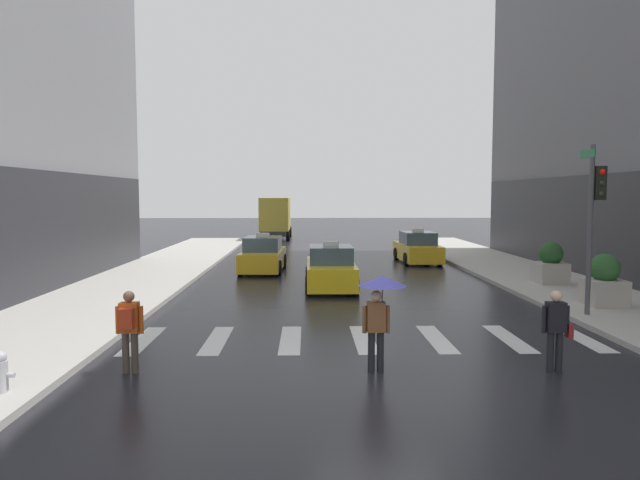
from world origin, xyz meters
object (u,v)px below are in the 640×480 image
taxi_second (263,256)px  planter_near_corner (605,282)px  planter_mid_block (551,265)px  box_truck (276,217)px  traffic_light_pole (594,205)px  taxi_lead (331,269)px  taxi_third (417,249)px  pedestrian_with_handbag (556,326)px  fire_hydrant (0,372)px  pedestrian_with_umbrella (380,297)px  pedestrian_with_backpack (129,325)px

taxi_second → planter_near_corner: 14.62m
planter_mid_block → box_truck: bearing=116.0°
traffic_light_pole → planter_mid_block: bearing=77.2°
traffic_light_pole → taxi_lead: traffic_light_pole is taller
taxi_third → taxi_lead: bearing=-120.7°
traffic_light_pole → taxi_second: traffic_light_pole is taller
planter_near_corner → planter_mid_block: same height
planter_near_corner → taxi_lead: bearing=151.7°
taxi_lead → pedestrian_with_handbag: taxi_lead is taller
fire_hydrant → box_truck: bearing=85.5°
pedestrian_with_umbrella → planter_mid_block: bearing=52.9°
traffic_light_pole → taxi_third: size_ratio=1.05×
box_truck → pedestrian_with_backpack: size_ratio=4.58×
pedestrian_with_backpack → fire_hydrant: (-1.74, -1.50, -0.46)m
traffic_light_pole → taxi_lead: bearing=141.1°
pedestrian_with_umbrella → pedestrian_with_handbag: size_ratio=1.18×
box_truck → planter_near_corner: 31.04m
fire_hydrant → planter_near_corner: planter_near_corner is taller
taxi_lead → taxi_second: bearing=120.7°
pedestrian_with_umbrella → fire_hydrant: pedestrian_with_umbrella is taller
pedestrian_with_backpack → planter_mid_block: 16.68m
traffic_light_pole → pedestrian_with_handbag: 6.21m
taxi_third → planter_mid_block: (3.55, -8.30, 0.15)m
planter_mid_block → taxi_second: bearing=156.8°
taxi_third → fire_hydrant: bearing=-118.7°
pedestrian_with_umbrella → pedestrian_with_handbag: bearing=-1.6°
traffic_light_pole → taxi_second: (-10.12, 10.73, -2.53)m
taxi_third → pedestrian_with_backpack: size_ratio=2.78×
pedestrian_with_umbrella → pedestrian_with_backpack: pedestrian_with_umbrella is taller
taxi_second → fire_hydrant: bearing=-100.8°
taxi_second → pedestrian_with_handbag: bearing=-65.8°
pedestrian_with_umbrella → pedestrian_with_handbag: pedestrian_with_umbrella is taller
box_truck → traffic_light_pole: bearing=-70.7°
pedestrian_with_backpack → planter_near_corner: size_ratio=1.03×
traffic_light_pole → box_truck: 31.92m
taxi_second → planter_mid_block: 12.46m
pedestrian_with_umbrella → box_truck: bearing=96.3°
taxi_third → pedestrian_with_umbrella: pedestrian_with_umbrella is taller
planter_mid_block → taxi_lead: bearing=-179.7°
taxi_second → planter_mid_block: bearing=-23.2°
pedestrian_with_handbag → fire_hydrant: size_ratio=2.29×
box_truck → pedestrian_with_backpack: (-1.09, -34.81, -0.88)m
pedestrian_with_backpack → taxi_third: bearing=63.5°
taxi_third → pedestrian_with_handbag: size_ratio=2.78×
pedestrian_with_backpack → pedestrian_with_handbag: size_ratio=1.00×
pedestrian_with_backpack → box_truck: bearing=88.2°
traffic_light_pole → planter_near_corner: (1.08, 1.33, -2.38)m
fire_hydrant → planter_mid_block: planter_mid_block is taller
taxi_second → taxi_third: same height
taxi_third → box_truck: bearing=117.4°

